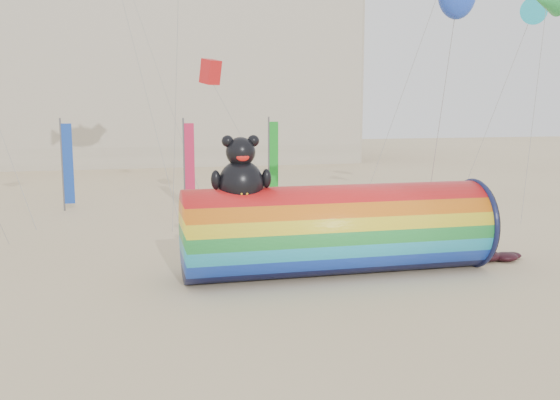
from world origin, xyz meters
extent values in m
plane|color=#CCB58C|center=(0.00, 0.00, 0.00)|extent=(160.00, 160.00, 0.00)
cube|color=#B7AD99|center=(-12.00, 46.00, 10.00)|extent=(60.00, 15.00, 20.00)
cube|color=#28303D|center=(-12.00, 38.44, 10.50)|extent=(59.50, 0.12, 17.00)
cylinder|color=red|center=(2.11, -0.49, 1.58)|extent=(10.86, 3.17, 3.17)
torus|color=#0F1438|center=(7.43, -0.49, 1.58)|extent=(0.22, 3.32, 3.32)
cylinder|color=black|center=(7.56, -0.49, 1.58)|extent=(0.05, 3.14, 3.14)
ellipsoid|color=black|center=(-1.33, -0.49, 3.30)|extent=(1.55, 1.39, 1.63)
ellipsoid|color=yellow|center=(-1.33, -0.99, 3.21)|extent=(0.80, 0.35, 0.70)
sphere|color=black|center=(-1.33, -0.49, 4.39)|extent=(1.00, 1.00, 1.00)
sphere|color=black|center=(-1.77, -0.49, 4.75)|extent=(0.40, 0.40, 0.40)
sphere|color=black|center=(-0.90, -0.49, 4.75)|extent=(0.40, 0.40, 0.40)
ellipsoid|color=red|center=(-1.33, -0.89, 4.25)|extent=(0.44, 0.16, 0.28)
ellipsoid|color=black|center=(-2.19, -0.58, 3.49)|extent=(0.33, 0.33, 0.65)
ellipsoid|color=black|center=(-0.47, -0.58, 3.49)|extent=(0.33, 0.33, 0.65)
imported|color=#4D4E54|center=(7.81, 1.75, 0.93)|extent=(0.70, 0.48, 1.86)
ellipsoid|color=#350913|center=(8.24, -0.20, 0.20)|extent=(1.17, 0.99, 0.41)
ellipsoid|color=#350913|center=(8.94, -0.40, 0.17)|extent=(0.99, 0.84, 0.34)
ellipsoid|color=#350913|center=(7.64, -0.05, 0.16)|extent=(0.91, 0.77, 0.32)
ellipsoid|color=#350913|center=(8.54, 0.20, 0.14)|extent=(0.78, 0.66, 0.27)
ellipsoid|color=#350913|center=(9.44, -0.10, 0.13)|extent=(0.73, 0.62, 0.25)
cylinder|color=#59595E|center=(-8.62, 15.62, 2.60)|extent=(0.10, 0.10, 5.20)
cube|color=#153CA3|center=(-8.31, 15.62, 2.65)|extent=(0.56, 0.06, 4.50)
cylinder|color=#59595E|center=(-1.95, 14.50, 2.60)|extent=(0.10, 0.10, 5.20)
cube|color=#BF1A42|center=(-1.64, 14.50, 2.65)|extent=(0.56, 0.06, 4.50)
cylinder|color=#59595E|center=(3.40, 16.41, 2.60)|extent=(0.10, 0.10, 5.20)
cube|color=#158D1F|center=(3.71, 16.41, 2.65)|extent=(0.56, 0.06, 4.50)
cone|color=#169FB6|center=(15.69, 8.63, 10.69)|extent=(1.39, 1.39, 1.25)
cube|color=red|center=(-0.72, 11.74, 7.62)|extent=(0.77, 0.77, 1.24)
camera|label=1|loc=(-4.94, -21.00, 5.98)|focal=40.00mm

